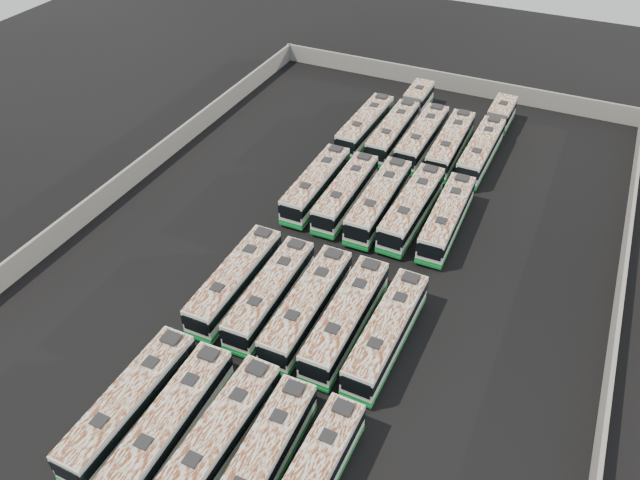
{
  "coord_description": "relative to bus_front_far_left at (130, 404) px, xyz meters",
  "views": [
    {
      "loc": [
        16.01,
        -36.14,
        34.47
      ],
      "look_at": [
        -1.14,
        0.67,
        1.6
      ],
      "focal_mm": 35.0,
      "sensor_mm": 36.0,
      "label": 1
    }
  ],
  "objects": [
    {
      "name": "bus_back_center",
      "position": [
        6.42,
        40.08,
        -0.0
      ],
      "size": [
        2.49,
        11.24,
        3.16
      ],
      "rotation": [
        0.0,
        0.0,
        -0.01
      ],
      "color": "beige",
      "rests_on": "ground"
    },
    {
      "name": "bus_back_far_right",
      "position": [
        12.72,
        43.01,
        -0.05
      ],
      "size": [
        2.6,
        17.01,
        3.08
      ],
      "rotation": [
        0.0,
        0.0,
        -0.02
      ],
      "color": "beige",
      "rests_on": "ground"
    },
    {
      "name": "bus_midback_center",
      "position": [
        6.4,
        27.35,
        0.02
      ],
      "size": [
        2.51,
        11.43,
        3.21
      ],
      "rotation": [
        0.0,
        0.0,
        0.01
      ],
      "color": "beige",
      "rests_on": "ground"
    },
    {
      "name": "bus_midback_far_right",
      "position": [
        12.7,
        27.57,
        -0.03
      ],
      "size": [
        2.51,
        11.06,
        3.11
      ],
      "rotation": [
        0.0,
        0.0,
        0.02
      ],
      "color": "beige",
      "rests_on": "ground"
    },
    {
      "name": "bus_front_far_left",
      "position": [
        0.0,
        0.0,
        0.0
      ],
      "size": [
        2.44,
        11.25,
        3.17
      ],
      "rotation": [
        0.0,
        0.0,
        -0.01
      ],
      "color": "beige",
      "rests_on": "ground"
    },
    {
      "name": "bus_midfront_left",
      "position": [
        3.22,
        12.63,
        -0.04
      ],
      "size": [
        2.55,
        11.03,
        3.09
      ],
      "rotation": [
        0.0,
        0.0,
        0.02
      ],
      "color": "beige",
      "rests_on": "ground"
    },
    {
      "name": "bus_back_far_left",
      "position": [
        -0.01,
        40.07,
        -0.03
      ],
      "size": [
        2.55,
        11.07,
        3.11
      ],
      "rotation": [
        0.0,
        0.0,
        -0.02
      ],
      "color": "beige",
      "rests_on": "ground"
    },
    {
      "name": "bus_midback_left",
      "position": [
        3.15,
        27.33,
        -0.04
      ],
      "size": [
        2.45,
        10.96,
        3.08
      ],
      "rotation": [
        0.0,
        0.0,
        0.01
      ],
      "color": "beige",
      "rests_on": "ground"
    },
    {
      "name": "bus_midfront_far_right",
      "position": [
        12.62,
        12.55,
        -0.01
      ],
      "size": [
        2.55,
        11.22,
        3.15
      ],
      "rotation": [
        0.0,
        0.0,
        -0.02
      ],
      "color": "beige",
      "rests_on": "ground"
    },
    {
      "name": "bus_back_right",
      "position": [
        9.49,
        40.01,
        -0.01
      ],
      "size": [
        2.51,
        11.19,
        3.14
      ],
      "rotation": [
        0.0,
        0.0,
        0.01
      ],
      "color": "beige",
      "rests_on": "ground"
    },
    {
      "name": "bus_midback_right",
      "position": [
        9.46,
        27.59,
        0.02
      ],
      "size": [
        2.66,
        11.4,
        3.2
      ],
      "rotation": [
        0.0,
        0.0,
        -0.02
      ],
      "color": "beige",
      "rests_on": "ground"
    },
    {
      "name": "bus_midfront_center",
      "position": [
        6.4,
        12.51,
        0.02
      ],
      "size": [
        2.51,
        11.42,
        3.21
      ],
      "rotation": [
        0.0,
        0.0,
        0.01
      ],
      "color": "beige",
      "rests_on": "ground"
    },
    {
      "name": "bus_midfront_right",
      "position": [
        9.47,
        12.56,
        0.02
      ],
      "size": [
        2.44,
        11.38,
        3.2
      ],
      "rotation": [
        0.0,
        0.0,
        0.0
      ],
      "color": "beige",
      "rests_on": "ground"
    },
    {
      "name": "bus_front_center",
      "position": [
        6.43,
        0.18,
        0.0
      ],
      "size": [
        2.59,
        11.3,
        3.17
      ],
      "rotation": [
        0.0,
        0.0,
        -0.02
      ],
      "color": "beige",
      "rests_on": "ground"
    },
    {
      "name": "bus_front_left",
      "position": [
        3.16,
        -0.07,
        -0.01
      ],
      "size": [
        2.61,
        11.22,
        3.15
      ],
      "rotation": [
        0.0,
        0.0,
        0.02
      ],
      "color": "beige",
      "rests_on": "ground"
    },
    {
      "name": "bus_midback_far_left",
      "position": [
        0.06,
        27.45,
        -0.03
      ],
      "size": [
        2.41,
        11.03,
        3.1
      ],
      "rotation": [
        0.0,
        0.0,
        0.01
      ],
      "color": "beige",
      "rests_on": "ground"
    },
    {
      "name": "bus_back_left",
      "position": [
        3.2,
        42.86,
        -0.05
      ],
      "size": [
        2.42,
        16.99,
        3.08
      ],
      "rotation": [
        0.0,
        0.0,
        0.01
      ],
      "color": "beige",
      "rests_on": "ground"
    },
    {
      "name": "bus_midfront_far_left",
      "position": [
        0.07,
        12.71,
        -0.02
      ],
      "size": [
        2.46,
        11.15,
        3.13
      ],
      "rotation": [
        0.0,
        0.0,
        0.01
      ],
      "color": "beige",
      "rests_on": "ground"
    },
    {
      "name": "ground",
      "position": [
        5.06,
        19.35,
        -1.62
      ],
      "size": [
        140.0,
        140.0,
        0.0
      ],
      "primitive_type": "plane",
      "color": "black",
      "rests_on": "ground"
    },
    {
      "name": "bus_front_right",
      "position": [
        9.48,
        -0.07,
        -0.03
      ],
      "size": [
        2.62,
        11.07,
        3.1
      ],
      "rotation": [
        0.0,
        0.0,
        0.03
      ],
      "color": "beige",
      "rests_on": "ground"
    },
    {
      "name": "perimeter_wall",
      "position": [
        5.06,
        19.35,
        -0.52
      ],
      "size": [
        45.2,
        73.2,
        2.2
      ],
      "color": "slate",
      "rests_on": "ground"
    }
  ]
}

